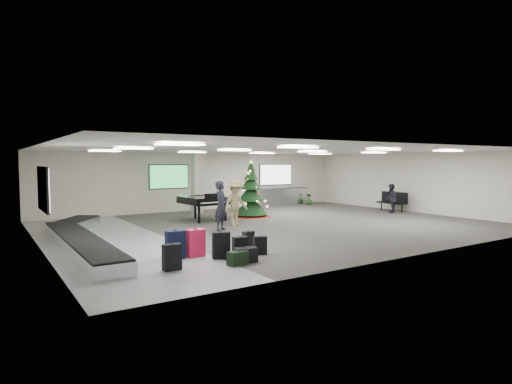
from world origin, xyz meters
TOP-DOWN VIEW (x-y plane):
  - ground at (0.00, 0.00)m, footprint 18.00×18.00m
  - room_envelope at (-0.38, 0.67)m, footprint 18.02×14.02m
  - baggage_carousel at (-7.84, -0.08)m, footprint 2.28×9.71m
  - service_counter at (5.00, 6.65)m, footprint 4.05×0.65m
  - suitcase_0 at (-4.95, -4.32)m, footprint 0.54×0.40m
  - suitcase_1 at (-4.56, -4.70)m, footprint 0.44×0.28m
  - pink_suitcase at (-5.45, -3.73)m, footprint 0.51×0.30m
  - suitcase_3 at (-3.58, -3.56)m, footprint 0.39×0.25m
  - navy_suitcase at (-6.02, -3.65)m, footprint 0.53×0.33m
  - suitcase_5 at (-6.58, -4.80)m, footprint 0.45×0.26m
  - green_duffel at (-4.94, -5.21)m, footprint 0.59×0.37m
  - suitcase_7 at (-3.76, -4.49)m, footprint 0.41×0.32m
  - black_duffel at (-4.61, -5.06)m, footprint 0.62×0.37m
  - christmas_tree at (0.72, 3.07)m, footprint 1.97×1.97m
  - grand_piano at (-1.86, 3.01)m, footprint 1.89×2.35m
  - bench at (8.38, 0.72)m, footprint 0.64×1.69m
  - traveler_a at (-2.61, 0.01)m, footprint 0.84×0.80m
  - traveler_b at (-1.45, 0.86)m, footprint 1.36×0.96m
  - traveler_bench at (7.66, 0.27)m, footprint 0.95×0.92m
  - potted_plant_left at (3.10, 6.39)m, footprint 0.54×0.53m
  - potted_plant_right at (6.83, 5.93)m, footprint 0.52×0.52m

SIDE VIEW (x-z plane):
  - ground at x=0.00m, z-range 0.00..0.00m
  - green_duffel at x=-4.94m, z-range -0.01..0.37m
  - black_duffel at x=-4.61m, z-range -0.01..0.40m
  - baggage_carousel at x=-7.84m, z-range 0.00..0.43m
  - suitcase_7 at x=-3.76m, z-range -0.01..0.54m
  - suitcase_3 at x=-3.58m, z-range -0.01..0.55m
  - suitcase_1 at x=-4.56m, z-range -0.01..0.64m
  - suitcase_5 at x=-6.58m, z-range -0.01..0.67m
  - potted_plant_right at x=6.83m, z-range 0.00..0.71m
  - suitcase_0 at x=-4.95m, z-range -0.01..0.76m
  - potted_plant_left at x=3.10m, z-range 0.00..0.77m
  - navy_suitcase at x=-6.02m, z-range -0.01..0.80m
  - pink_suitcase at x=-5.45m, z-range -0.01..0.80m
  - service_counter at x=5.00m, z-range 0.01..1.09m
  - bench at x=8.38m, z-range 0.07..1.12m
  - traveler_bench at x=7.66m, z-range 0.00..1.54m
  - grand_piano at x=-1.86m, z-range 0.27..1.56m
  - traveler_b at x=-1.45m, z-range 0.00..1.91m
  - christmas_tree at x=0.72m, z-range -0.44..2.37m
  - traveler_a at x=-2.61m, z-range 0.00..1.94m
  - room_envelope at x=-0.38m, z-range 0.73..3.94m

